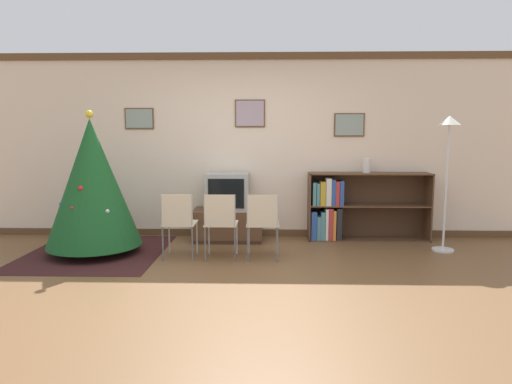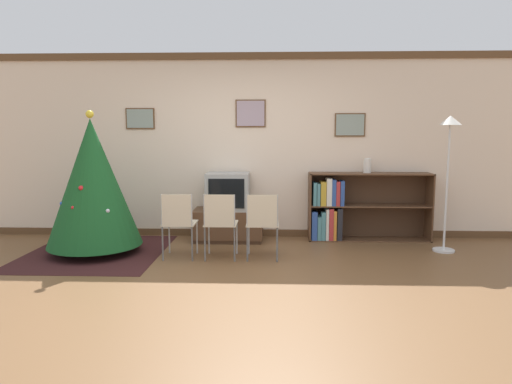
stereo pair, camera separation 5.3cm
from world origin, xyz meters
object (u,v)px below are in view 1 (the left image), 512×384
folding_chair_center (221,222)px  folding_chair_right (263,222)px  standing_lamp (448,148)px  bookshelf (346,208)px  tv_console (228,225)px  television (228,191)px  vase (367,165)px  folding_chair_left (179,221)px  christmas_tree (92,183)px

folding_chair_center → folding_chair_right: (0.52, 0.00, 0.00)m
folding_chair_right → standing_lamp: standing_lamp is taller
bookshelf → standing_lamp: bearing=-27.5°
folding_chair_right → standing_lamp: 2.59m
folding_chair_center → tv_console: bearing=90.0°
television → tv_console: bearing=90.0°
folding_chair_right → vase: (1.48, 1.15, 0.61)m
folding_chair_left → bookshelf: size_ratio=0.47×
christmas_tree → television: size_ratio=3.01×
folding_chair_center → folding_chair_left: bearing=180.0°
standing_lamp → folding_chair_left: bearing=-171.8°
christmas_tree → folding_chair_left: 1.25m
standing_lamp → folding_chair_center: bearing=-170.3°
tv_console → standing_lamp: bearing=-10.1°
television → vase: bearing=4.2°
folding_chair_center → vase: vase is taller
tv_console → bookshelf: (1.72, 0.10, 0.23)m
christmas_tree → folding_chair_center: 1.74m
television → bookshelf: bearing=3.4°
christmas_tree → folding_chair_left: bearing=-12.4°
television → folding_chair_left: (-0.52, -1.00, -0.24)m
vase → christmas_tree: bearing=-166.2°
christmas_tree → folding_chair_center: size_ratio=2.22×
bookshelf → standing_lamp: 1.60m
tv_console → standing_lamp: size_ratio=0.56×
folding_chair_right → vase: vase is taller
folding_chair_center → vase: size_ratio=3.95×
television → folding_chair_left: bearing=-117.2°
folding_chair_right → bookshelf: (1.20, 1.11, -0.01)m
bookshelf → christmas_tree: bearing=-165.8°
christmas_tree → folding_chair_right: christmas_tree is taller
christmas_tree → folding_chair_right: 2.23m
vase → bookshelf: bearing=-171.2°
television → folding_chair_right: bearing=-62.8°
vase → standing_lamp: standing_lamp is taller
tv_console → standing_lamp: 3.15m
tv_console → christmas_tree: bearing=-155.5°
folding_chair_right → tv_console: bearing=117.1°
folding_chair_left → christmas_tree: bearing=167.6°
christmas_tree → vase: bearing=13.8°
folding_chair_center → folding_chair_right: same height
folding_chair_left → tv_console: bearing=62.9°
christmas_tree → bookshelf: (3.38, 0.85, -0.45)m
tv_console → vase: vase is taller
folding_chair_center → vase: (2.00, 1.15, 0.61)m
bookshelf → tv_console: bearing=-176.7°
bookshelf → standing_lamp: size_ratio=0.98×
tv_console → folding_chair_left: size_ratio=1.21×
television → folding_chair_center: bearing=-90.0°
tv_console → vase: bearing=4.1°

